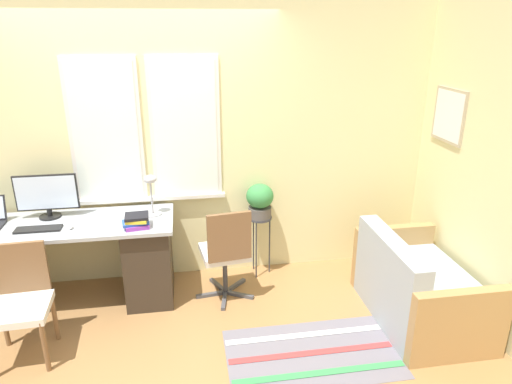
% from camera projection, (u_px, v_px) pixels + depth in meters
% --- Properties ---
extents(ground_plane, '(14.00, 14.00, 0.00)m').
position_uv_depth(ground_plane, '(150.00, 316.00, 3.96)').
color(ground_plane, '#9E7042').
extents(wall_back_with_window, '(9.00, 0.12, 2.70)m').
position_uv_depth(wall_back_with_window, '(143.00, 143.00, 4.17)').
color(wall_back_with_window, beige).
rests_on(wall_back_with_window, ground_plane).
extents(wall_right_with_picture, '(0.08, 9.00, 2.70)m').
position_uv_depth(wall_right_with_picture, '(466.00, 151.00, 3.91)').
color(wall_right_with_picture, beige).
rests_on(wall_right_with_picture, ground_plane).
extents(desk, '(1.85, 0.66, 0.78)m').
position_uv_depth(desk, '(69.00, 261.00, 4.02)').
color(desk, '#9EA3A8').
rests_on(desk, ground_plane).
extents(monitor, '(0.52, 0.18, 0.39)m').
position_uv_depth(monitor, '(47.00, 195.00, 3.95)').
color(monitor, black).
rests_on(monitor, desk).
extents(keyboard, '(0.36, 0.12, 0.02)m').
position_uv_depth(keyboard, '(38.00, 229.00, 3.76)').
color(keyboard, black).
rests_on(keyboard, desk).
extents(mouse, '(0.04, 0.06, 0.03)m').
position_uv_depth(mouse, '(71.00, 227.00, 3.78)').
color(mouse, silver).
rests_on(mouse, desk).
extents(desk_lamp, '(0.15, 0.15, 0.37)m').
position_uv_depth(desk_lamp, '(151.00, 188.00, 3.99)').
color(desk_lamp, '#ADADB2').
rests_on(desk_lamp, desk).
extents(book_stack, '(0.23, 0.20, 0.11)m').
position_uv_depth(book_stack, '(137.00, 221.00, 3.80)').
color(book_stack, purple).
rests_on(book_stack, desk).
extents(desk_chair_wooden, '(0.44, 0.45, 0.86)m').
position_uv_depth(desk_chair_wooden, '(20.00, 300.00, 3.36)').
color(desk_chair_wooden, brown).
rests_on(desk_chair_wooden, ground_plane).
extents(office_chair_swivel, '(0.53, 0.54, 0.90)m').
position_uv_depth(office_chair_swivel, '(226.00, 252.00, 4.05)').
color(office_chair_swivel, '#47474C').
rests_on(office_chair_swivel, ground_plane).
extents(couch_loveseat, '(0.77, 1.21, 0.75)m').
position_uv_depth(couch_loveseat, '(417.00, 290.00, 3.85)').
color(couch_loveseat, '#9EA8B2').
rests_on(couch_loveseat, ground_plane).
extents(plant_stand, '(0.23, 0.23, 0.62)m').
position_uv_depth(plant_stand, '(260.00, 225.00, 4.46)').
color(plant_stand, '#333338').
rests_on(plant_stand, ground_plane).
extents(potted_plant, '(0.26, 0.26, 0.33)m').
position_uv_depth(potted_plant, '(260.00, 200.00, 4.37)').
color(potted_plant, '#514C47').
rests_on(potted_plant, plant_stand).
extents(floor_rug_striped, '(1.31, 0.76, 0.01)m').
position_uv_depth(floor_rug_striped, '(312.00, 353.00, 3.50)').
color(floor_rug_striped, slate).
rests_on(floor_rug_striped, ground_plane).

